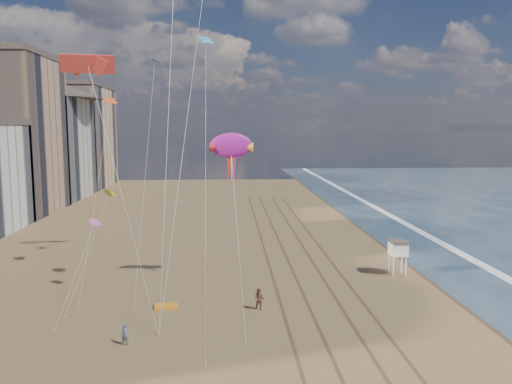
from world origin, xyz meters
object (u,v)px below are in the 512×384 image
grounded_kite (166,306)px  show_kite (231,146)px  kite_flyer_a (125,334)px  lifeguard_stand (398,249)px  kite_flyer_b (259,299)px

grounded_kite → show_kite: (5.84, 6.11, 13.75)m
show_kite → kite_flyer_a: show_kite is taller
lifeguard_stand → grounded_kite: size_ratio=1.81×
show_kite → kite_flyer_b: size_ratio=9.97×
grounded_kite → kite_flyer_b: size_ratio=1.06×
lifeguard_stand → show_kite: size_ratio=0.19×
show_kite → kite_flyer_b: (2.25, -7.10, -12.91)m
grounded_kite → show_kite: 16.14m
grounded_kite → show_kite: show_kite is taller
lifeguard_stand → kite_flyer_b: 18.24m
lifeguard_stand → kite_flyer_a: (-25.48, -16.04, -2.04)m
lifeguard_stand → kite_flyer_a: 30.18m
grounded_kite → kite_flyer_a: 7.75m
kite_flyer_b → lifeguard_stand: bearing=54.9°
show_kite → kite_flyer_b: 14.90m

